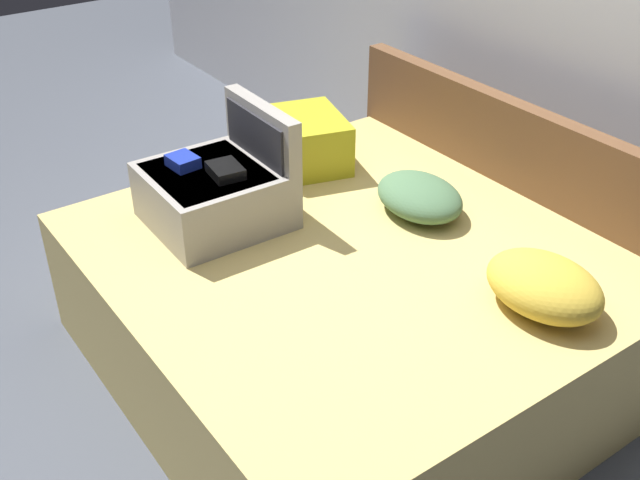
# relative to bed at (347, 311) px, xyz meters

# --- Properties ---
(ground_plane) EXTENTS (12.00, 12.00, 0.00)m
(ground_plane) POSITION_rel_bed_xyz_m (0.00, -0.40, -0.28)
(ground_plane) COLOR #4C515B
(back_wall) EXTENTS (8.00, 0.10, 2.60)m
(back_wall) POSITION_rel_bed_xyz_m (0.00, 1.25, 1.02)
(back_wall) COLOR silver
(back_wall) RESTS_ON ground
(bed) EXTENTS (1.93, 1.75, 0.57)m
(bed) POSITION_rel_bed_xyz_m (0.00, 0.00, 0.00)
(bed) COLOR tan
(bed) RESTS_ON ground
(headboard) EXTENTS (1.96, 0.08, 0.94)m
(headboard) POSITION_rel_bed_xyz_m (0.00, 0.91, 0.19)
(headboard) COLOR brown
(headboard) RESTS_ON ground
(hard_case_large) EXTENTS (0.50, 0.52, 0.45)m
(hard_case_large) POSITION_rel_bed_xyz_m (-0.49, -0.28, 0.43)
(hard_case_large) COLOR gray
(hard_case_large) RESTS_ON bed
(hard_case_medium) EXTENTS (0.48, 0.43, 0.23)m
(hard_case_medium) POSITION_rel_bed_xyz_m (-0.71, 0.29, 0.40)
(hard_case_medium) COLOR gold
(hard_case_medium) RESTS_ON bed
(pillow_near_headboard) EXTENTS (0.44, 0.34, 0.18)m
(pillow_near_headboard) POSITION_rel_bed_xyz_m (0.66, 0.32, 0.37)
(pillow_near_headboard) COLOR gold
(pillow_near_headboard) RESTS_ON bed
(pillow_center_head) EXTENTS (0.44, 0.35, 0.14)m
(pillow_center_head) POSITION_rel_bed_xyz_m (-0.07, 0.42, 0.35)
(pillow_center_head) COLOR #4C724C
(pillow_center_head) RESTS_ON bed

